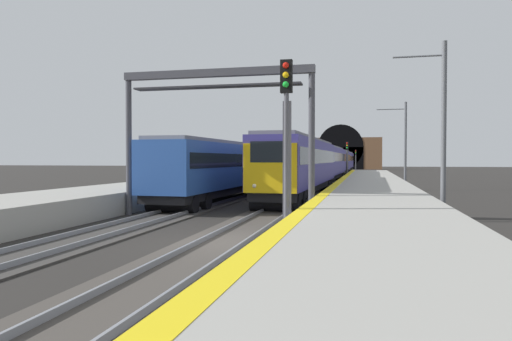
# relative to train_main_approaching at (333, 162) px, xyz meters

# --- Properties ---
(ground_plane) EXTENTS (320.00, 320.00, 0.00)m
(ground_plane) POSITION_rel_train_main_approaching_xyz_m (-47.69, -0.00, -2.35)
(ground_plane) COLOR #282623
(platform_right) EXTENTS (112.00, 4.94, 1.09)m
(platform_right) POSITION_rel_train_main_approaching_xyz_m (-47.69, -4.66, -1.81)
(platform_right) COLOR #9E9B93
(platform_right) RESTS_ON ground_plane
(platform_right_edge_strip) EXTENTS (112.00, 0.50, 0.01)m
(platform_right_edge_strip) POSITION_rel_train_main_approaching_xyz_m (-47.69, -2.44, -1.26)
(platform_right_edge_strip) COLOR yellow
(platform_right_edge_strip) RESTS_ON platform_right
(track_main_line) EXTENTS (160.00, 3.00, 0.21)m
(track_main_line) POSITION_rel_train_main_approaching_xyz_m (-47.69, -0.00, -2.31)
(track_main_line) COLOR #423D38
(track_main_line) RESTS_ON ground_plane
(track_adjacent_line) EXTENTS (160.00, 2.74, 0.21)m
(track_adjacent_line) POSITION_rel_train_main_approaching_xyz_m (-47.69, 4.81, -2.31)
(track_adjacent_line) COLOR #383533
(track_adjacent_line) RESTS_ON ground_plane
(train_main_approaching) EXTENTS (79.63, 3.14, 4.09)m
(train_main_approaching) POSITION_rel_train_main_approaching_xyz_m (0.00, 0.00, 0.00)
(train_main_approaching) COLOR navy
(train_main_approaching) RESTS_ON ground_plane
(train_adjacent_platform) EXTENTS (40.34, 3.35, 4.71)m
(train_adjacent_platform) POSITION_rel_train_main_approaching_xyz_m (-21.32, 4.81, -0.16)
(train_adjacent_platform) COLOR #264C99
(train_adjacent_platform) RESTS_ON ground_plane
(railway_signal_near) EXTENTS (0.39, 0.38, 5.85)m
(railway_signal_near) POSITION_rel_train_main_approaching_xyz_m (-47.04, -1.83, 1.15)
(railway_signal_near) COLOR #4C4C54
(railway_signal_near) RESTS_ON ground_plane
(railway_signal_mid) EXTENTS (0.39, 0.38, 4.95)m
(railway_signal_mid) POSITION_rel_train_main_approaching_xyz_m (0.44, -1.83, 0.65)
(railway_signal_mid) COLOR #4C4C54
(railway_signal_mid) RESTS_ON ground_plane
(railway_signal_far) EXTENTS (0.39, 0.38, 4.79)m
(railway_signal_far) POSITION_rel_train_main_approaching_xyz_m (48.27, -1.83, 0.57)
(railway_signal_far) COLOR #38383D
(railway_signal_far) RESTS_ON ground_plane
(overhead_signal_gantry) EXTENTS (0.70, 9.07, 6.81)m
(overhead_signal_gantry) POSITION_rel_train_main_approaching_xyz_m (-41.28, 2.40, 2.84)
(overhead_signal_gantry) COLOR #3F3F47
(overhead_signal_gantry) RESTS_ON ground_plane
(tunnel_portal) EXTENTS (2.43, 21.06, 11.80)m
(tunnel_portal) POSITION_rel_train_main_approaching_xyz_m (64.30, 2.40, 1.84)
(tunnel_portal) COLOR brown
(tunnel_portal) RESTS_ON ground_plane
(catenary_mast_near) EXTENTS (0.22, 2.22, 7.70)m
(catenary_mast_near) POSITION_rel_train_main_approaching_xyz_m (-40.56, -7.49, 1.61)
(catenary_mast_near) COLOR #595B60
(catenary_mast_near) RESTS_ON ground_plane
(catenary_mast_far) EXTENTS (0.22, 2.51, 7.55)m
(catenary_mast_far) POSITION_rel_train_main_approaching_xyz_m (-19.87, -7.48, 1.55)
(catenary_mast_far) COLOR #595B60
(catenary_mast_far) RESTS_ON ground_plane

